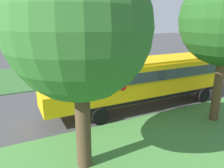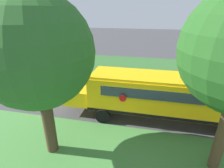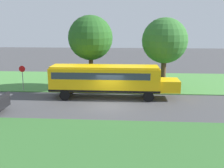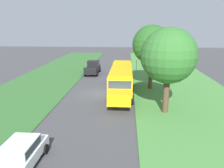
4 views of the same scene
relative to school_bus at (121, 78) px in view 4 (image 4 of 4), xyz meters
The scene contains 9 objects.
ground_plane 3.15m from the school_bus, ahead, with size 120.00×120.00×0.00m, color #424244.
grass_verge 7.76m from the school_bus, behind, with size 12.00×80.00×0.08m, color #47843D.
grass_far_side 11.64m from the school_bus, ahead, with size 10.00×80.00×0.07m, color #33662D.
school_bus is the anchor object (origin of this frame).
car_white_nearest 15.74m from the school_bus, 70.37° to the left, with size 2.02×4.40×1.56m.
pickup_truck 12.12m from the school_bus, 64.63° to the right, with size 2.28×5.40×2.10m.
oak_tree_beside_bus 5.63m from the school_bus, 148.44° to the right, with size 4.83×4.83×8.07m.
oak_tree_roadside_mid 7.97m from the school_bus, 127.00° to the left, with size 4.95×4.95×7.83m.
stop_sign 9.64m from the school_bus, 102.72° to the right, with size 0.08×0.68×2.74m.
Camera 4 is at (-3.20, 24.99, 7.86)m, focal length 35.00 mm.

